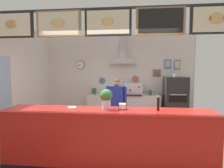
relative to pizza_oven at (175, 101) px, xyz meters
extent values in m
plane|color=brown|center=(-1.86, -2.13, -0.78)|extent=(6.62, 6.62, 0.00)
cube|color=#9E9E99|center=(-1.86, 0.63, 0.73)|extent=(5.26, 0.12, 3.01)
cube|color=silver|center=(-1.86, 0.56, 0.73)|extent=(5.22, 0.01, 2.97)
cylinder|color=black|center=(-3.24, 0.55, 1.18)|extent=(0.33, 0.02, 0.33)
cylinder|color=white|center=(-3.24, 0.53, 1.18)|extent=(0.31, 0.01, 0.31)
cube|color=black|center=(-3.29, 0.53, 1.15)|extent=(0.11, 0.01, 0.06)
cylinder|color=teal|center=(-2.44, 0.54, 0.60)|extent=(0.23, 0.02, 0.23)
cylinder|color=#C1664C|center=(-1.25, 0.54, 0.67)|extent=(0.24, 0.02, 0.24)
cube|color=#997047|center=(0.18, 0.55, 1.18)|extent=(0.22, 0.02, 0.33)
cube|color=silver|center=(0.18, 0.54, 1.18)|extent=(0.16, 0.01, 0.24)
cube|color=teal|center=(-0.14, 0.55, 1.20)|extent=(0.24, 0.02, 0.32)
cube|color=#B3B3B3|center=(-0.14, 0.54, 1.20)|extent=(0.17, 0.01, 0.23)
cube|color=#997047|center=(-0.50, 0.55, 0.88)|extent=(0.28, 0.02, 0.27)
cube|color=#5E5E5E|center=(-0.50, 0.54, 0.88)|extent=(0.20, 0.01, 0.19)
cube|color=#B7BABF|center=(-1.68, 0.38, 1.30)|extent=(0.91, 0.37, 0.20)
cube|color=#B7BABF|center=(-1.68, 0.45, 1.79)|extent=(0.24, 0.24, 0.78)
cube|color=#2D2D2D|center=(-1.86, -2.40, 2.12)|extent=(4.70, 0.04, 0.04)
cube|color=black|center=(-3.74, -2.43, 1.85)|extent=(0.86, 0.05, 0.48)
cube|color=#F2E5C6|center=(-3.74, -2.46, 1.85)|extent=(0.78, 0.01, 0.43)
ellipsoid|color=tan|center=(-3.74, -2.47, 1.87)|extent=(0.23, 0.04, 0.16)
cube|color=#E5C666|center=(-3.74, -2.48, 1.87)|extent=(0.22, 0.01, 0.04)
cube|color=#9E754C|center=(-2.80, -2.43, 1.85)|extent=(0.86, 0.05, 0.48)
cube|color=beige|center=(-2.80, -2.46, 1.85)|extent=(0.78, 0.01, 0.43)
ellipsoid|color=#E5BC70|center=(-2.80, -2.47, 1.87)|extent=(0.26, 0.04, 0.18)
cube|color=tan|center=(-2.80, -2.48, 1.87)|extent=(0.25, 0.01, 0.05)
cube|color=black|center=(-1.86, -2.43, 1.85)|extent=(0.86, 0.05, 0.48)
cube|color=beige|center=(-1.86, -2.46, 1.85)|extent=(0.78, 0.01, 0.43)
ellipsoid|color=#E5BC70|center=(-1.86, -2.47, 1.87)|extent=(0.22, 0.04, 0.16)
cube|color=tan|center=(-1.86, -2.48, 1.87)|extent=(0.21, 0.01, 0.04)
cube|color=#9E754C|center=(-0.92, -2.43, 1.85)|extent=(0.86, 0.05, 0.48)
cube|color=black|center=(-0.92, -2.46, 1.85)|extent=(0.78, 0.01, 0.43)
cube|color=black|center=(0.02, -2.43, 1.85)|extent=(0.86, 0.05, 0.48)
cube|color=beige|center=(0.02, -2.46, 1.85)|extent=(0.78, 0.01, 0.43)
ellipsoid|color=#DBAD60|center=(0.02, -2.47, 1.87)|extent=(0.27, 0.04, 0.19)
cube|color=#B74233|center=(0.02, -2.48, 1.87)|extent=(0.25, 0.01, 0.05)
cube|color=red|center=(-1.86, -2.65, -0.27)|extent=(3.70, 0.58, 1.03)
cube|color=red|center=(-1.86, -2.65, 0.26)|extent=(3.77, 0.61, 0.03)
cube|color=silver|center=(-1.66, 0.23, -0.31)|extent=(2.42, 0.55, 0.93)
cube|color=#9FA1A5|center=(-1.66, 0.23, -0.61)|extent=(2.30, 0.50, 0.02)
cube|color=#232326|center=(0.00, 0.00, 0.00)|extent=(0.68, 0.64, 1.55)
cube|color=black|center=(0.00, -0.33, 0.12)|extent=(0.51, 0.02, 0.20)
cube|color=silver|center=(0.00, -0.35, 0.25)|extent=(0.48, 0.02, 0.02)
cylinder|color=silver|center=(0.00, 0.00, 0.82)|extent=(0.14, 0.14, 0.10)
cube|color=#232328|center=(-1.80, -1.11, -0.37)|extent=(0.35, 0.27, 0.81)
cube|color=#1E339E|center=(-1.80, -1.11, 0.30)|extent=(0.45, 0.31, 0.54)
cylinder|color=#1E339E|center=(-1.56, -1.17, 0.33)|extent=(0.08, 0.08, 0.46)
cylinder|color=#1E339E|center=(-2.04, -1.05, 0.33)|extent=(0.08, 0.08, 0.46)
sphere|color=tan|center=(-1.80, -1.11, 0.65)|extent=(0.18, 0.18, 0.18)
ellipsoid|color=#4C331E|center=(-1.80, -1.11, 0.69)|extent=(0.17, 0.17, 0.10)
cube|color=silver|center=(-1.32, 0.21, 0.35)|extent=(0.58, 0.41, 0.41)
cylinder|color=#4C4C51|center=(-1.43, -0.03, 0.33)|extent=(0.06, 0.06, 0.06)
cube|color=black|center=(-1.32, -0.04, 0.17)|extent=(0.52, 0.10, 0.04)
sphere|color=black|center=(-1.15, -0.02, 0.44)|extent=(0.04, 0.04, 0.04)
cylinder|color=#4C4C51|center=(-0.75, 0.26, 0.19)|extent=(0.10, 0.10, 0.09)
ellipsoid|color=#5B844C|center=(-0.75, 0.26, 0.29)|extent=(0.14, 0.14, 0.12)
cylinder|color=#4C4C51|center=(-1.64, 0.20, 0.19)|extent=(0.11, 0.11, 0.08)
ellipsoid|color=#387A3D|center=(-1.64, 0.20, 0.28)|extent=(0.16, 0.16, 0.14)
cylinder|color=#4C4C51|center=(-2.68, 0.26, 0.18)|extent=(0.14, 0.14, 0.07)
ellipsoid|color=#2D6638|center=(-2.68, 0.26, 0.29)|extent=(0.19, 0.19, 0.18)
cylinder|color=white|center=(-2.53, -2.54, 0.28)|extent=(0.16, 0.16, 0.01)
cylinder|color=black|center=(-0.96, -2.63, 0.39)|extent=(0.04, 0.04, 0.23)
sphere|color=gray|center=(-0.96, -2.63, 0.52)|extent=(0.04, 0.04, 0.04)
cylinder|color=silver|center=(-1.87, -2.60, 0.36)|extent=(0.16, 0.16, 0.17)
cylinder|color=gray|center=(-1.87, -2.60, 0.31)|extent=(0.14, 0.14, 0.06)
ellipsoid|color=#387A3D|center=(-1.87, -2.60, 0.53)|extent=(0.23, 0.23, 0.23)
cube|color=#262628|center=(-1.58, -2.57, 0.28)|extent=(0.14, 0.14, 0.01)
cylinder|color=#262628|center=(-1.65, -2.57, 0.34)|extent=(0.01, 0.01, 0.12)
cylinder|color=#262628|center=(-1.51, -2.57, 0.34)|extent=(0.01, 0.01, 0.12)
cube|color=white|center=(-1.58, -2.57, 0.33)|extent=(0.12, 0.12, 0.10)
camera|label=1|loc=(-1.46, -5.68, 0.98)|focal=27.91mm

